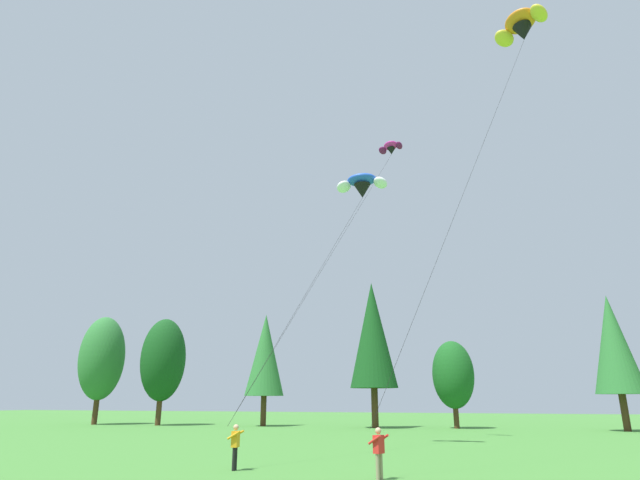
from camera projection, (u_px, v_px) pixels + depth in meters
The scene contains 11 objects.
treeline_tree_a at pixel (102, 358), 60.11m from camera, with size 5.04×5.04×12.01m.
treeline_tree_b at pixel (163, 360), 58.16m from camera, with size 4.90×4.90×11.49m.
treeline_tree_c at pixel (265, 355), 56.70m from camera, with size 4.18×4.18×11.75m.
treeline_tree_d at pixel (373, 334), 53.58m from camera, with size 4.80×4.80×14.54m.
treeline_tree_e at pixel (453, 375), 51.38m from camera, with size 4.04×4.04×8.31m.
treeline_tree_f at pixel (614, 344), 47.51m from camera, with size 4.25×4.25×12.05m.
kite_flyer_near at pixel (235, 443), 20.37m from camera, with size 0.61×0.64×1.69m.
kite_flyer_mid at pixel (379, 449), 17.99m from camera, with size 0.69×0.72×1.69m.
parafoil_kite_high_blue_white at pixel (362, 185), 34.83m from camera, with size 4.72×12.53×15.64m.
parafoil_kite_mid_orange at pixel (521, 26), 30.80m from camera, with size 9.36×10.64×23.15m.
parafoil_kite_far_magenta at pixel (391, 148), 41.01m from camera, with size 4.97×18.00×20.64m.
Camera 1 is at (7.40, 0.81, 2.60)m, focal length 29.17 mm.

